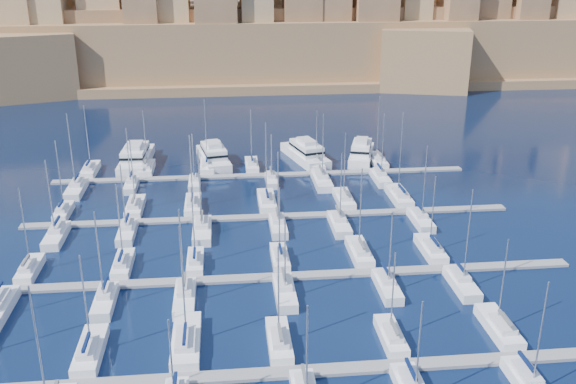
{
  "coord_description": "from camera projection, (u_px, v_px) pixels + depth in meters",
  "views": [
    {
      "loc": [
        -7.49,
        -92.18,
        43.29
      ],
      "look_at": [
        2.63,
        6.0,
        6.15
      ],
      "focal_mm": 40.0,
      "sensor_mm": 36.0,
      "label": 1
    }
  ],
  "objects": [
    {
      "name": "sailboat_21",
      "position": [
        285.0,
        292.0,
        85.38
      ],
      "size": [
        2.66,
        8.88,
        11.73
      ],
      "color": "white",
      "rests_on": "ground"
    },
    {
      "name": "fortified_city",
      "position": [
        240.0,
        32.0,
        241.13
      ],
      "size": [
        460.0,
        108.95,
        59.52
      ],
      "color": "brown",
      "rests_on": "ground"
    },
    {
      "name": "sailboat_1",
      "position": [
        90.0,
        351.0,
        72.77
      ],
      "size": [
        2.79,
        9.31,
        12.84
      ],
      "color": "white",
      "rests_on": "ground"
    },
    {
      "name": "sailboat_38",
      "position": [
        207.0,
        166.0,
        135.46
      ],
      "size": [
        2.84,
        9.47,
        15.22
      ],
      "color": "white",
      "rests_on": "ground"
    },
    {
      "name": "sailboat_15",
      "position": [
        280.0,
        258.0,
        95.0
      ],
      "size": [
        2.45,
        8.16,
        11.89
      ],
      "color": "white",
      "rests_on": "ground"
    },
    {
      "name": "pontoon_near",
      "position": [
        302.0,
        372.0,
        70.06
      ],
      "size": [
        84.0,
        2.0,
        0.4
      ],
      "primitive_type": "cube",
      "color": "slate",
      "rests_on": "ground"
    },
    {
      "name": "sailboat_20",
      "position": [
        185.0,
        297.0,
        84.04
      ],
      "size": [
        2.71,
        9.03,
        13.79
      ],
      "color": "white",
      "rests_on": "ground"
    },
    {
      "name": "motor_yacht_c",
      "position": [
        306.0,
        153.0,
        141.03
      ],
      "size": [
        9.53,
        17.91,
        5.25
      ],
      "color": "white",
      "rests_on": "ground"
    },
    {
      "name": "sailboat_46",
      "position": [
        322.0,
        181.0,
        126.79
      ],
      "size": [
        3.09,
        10.3,
        14.72
      ],
      "color": "white",
      "rests_on": "ground"
    },
    {
      "name": "sailboat_32",
      "position": [
        202.0,
        230.0,
        104.27
      ],
      "size": [
        2.98,
        9.93,
        14.91
      ],
      "color": "white",
      "rests_on": "ground"
    },
    {
      "name": "sailboat_31",
      "position": [
        127.0,
        232.0,
        103.69
      ],
      "size": [
        2.61,
        8.69,
        12.73
      ],
      "color": "white",
      "rests_on": "ground"
    },
    {
      "name": "sailboat_26",
      "position": [
        193.0,
        205.0,
        114.65
      ],
      "size": [
        2.77,
        9.22,
        13.82
      ],
      "color": "white",
      "rests_on": "ground"
    },
    {
      "name": "pontoon_mid_near",
      "position": [
        283.0,
        277.0,
        90.54
      ],
      "size": [
        84.0,
        2.0,
        0.4
      ],
      "primitive_type": "cube",
      "color": "slate",
      "rests_on": "ground"
    },
    {
      "name": "sailboat_47",
      "position": [
        380.0,
        177.0,
        128.58
      ],
      "size": [
        2.68,
        8.92,
        14.33
      ],
      "color": "white",
      "rests_on": "ground"
    },
    {
      "name": "sailboat_12",
      "position": [
        30.0,
        269.0,
        91.52
      ],
      "size": [
        2.43,
        8.09,
        13.2
      ],
      "color": "white",
      "rests_on": "ground"
    },
    {
      "name": "motor_yacht_b",
      "position": [
        214.0,
        156.0,
        138.9
      ],
      "size": [
        7.96,
        17.37,
        5.25
      ],
      "color": "white",
      "rests_on": "ground"
    },
    {
      "name": "sailboat_23",
      "position": [
        461.0,
        283.0,
        87.75
      ],
      "size": [
        2.63,
        8.78,
        14.9
      ],
      "color": "white",
      "rests_on": "ground"
    },
    {
      "name": "sailboat_3",
      "position": [
        279.0,
        341.0,
        74.6
      ],
      "size": [
        2.64,
        8.79,
        13.0
      ],
      "color": "white",
      "rests_on": "ground"
    },
    {
      "name": "sailboat_30",
      "position": [
        56.0,
        235.0,
        102.41
      ],
      "size": [
        2.75,
        9.16,
        13.81
      ],
      "color": "white",
      "rests_on": "ground"
    },
    {
      "name": "sailboat_29",
      "position": [
        399.0,
        196.0,
        118.77
      ],
      "size": [
        3.09,
        10.29,
        16.78
      ],
      "color": "white",
      "rests_on": "ground"
    },
    {
      "name": "sailboat_40",
      "position": [
        317.0,
        163.0,
        137.37
      ],
      "size": [
        2.62,
        8.74,
        12.48
      ],
      "color": "white",
      "rests_on": "ground"
    },
    {
      "name": "sailboat_25",
      "position": [
        135.0,
        207.0,
        113.78
      ],
      "size": [
        2.83,
        9.44,
        13.25
      ],
      "color": "white",
      "rests_on": "ground"
    },
    {
      "name": "sailboat_14",
      "position": [
        195.0,
        262.0,
        93.69
      ],
      "size": [
        2.38,
        7.92,
        12.54
      ],
      "color": "white",
      "rests_on": "ground"
    },
    {
      "name": "sailboat_4",
      "position": [
        391.0,
        336.0,
        75.56
      ],
      "size": [
        2.43,
        8.09,
        11.73
      ],
      "color": "white",
      "rests_on": "ground"
    },
    {
      "name": "sailboat_43",
      "position": [
        131.0,
        185.0,
        124.45
      ],
      "size": [
        2.29,
        7.65,
        12.55
      ],
      "color": "white",
      "rests_on": "ground"
    },
    {
      "name": "sailboat_45",
      "position": [
        271.0,
        180.0,
        127.2
      ],
      "size": [
        2.21,
        7.38,
        10.47
      ],
      "color": "white",
      "rests_on": "ground"
    },
    {
      "name": "sailboat_41",
      "position": [
        377.0,
        160.0,
        139.1
      ],
      "size": [
        2.92,
        9.73,
        15.0
      ],
      "color": "white",
      "rests_on": "ground"
    },
    {
      "name": "sailboat_42",
      "position": [
        76.0,
        189.0,
        122.45
      ],
      "size": [
        2.95,
        9.84,
        15.9
      ],
      "color": "white",
      "rests_on": "ground"
    },
    {
      "name": "sailboat_37",
      "position": [
        147.0,
        168.0,
        134.05
      ],
      "size": [
        2.7,
        9.01,
        13.28
      ],
      "color": "white",
      "rests_on": "ground"
    },
    {
      "name": "sailboat_5",
      "position": [
        499.0,
        327.0,
        77.37
      ],
      "size": [
        2.77,
        9.23,
        12.48
      ],
      "color": "white",
      "rests_on": "ground"
    },
    {
      "name": "motor_yacht_a",
      "position": [
        136.0,
        157.0,
        138.06
      ],
      "size": [
        6.3,
        18.65,
        5.25
      ],
      "color": "white",
      "rests_on": "ground"
    },
    {
      "name": "sailboat_27",
      "position": [
        267.0,
        201.0,
        116.32
      ],
      "size": [
        3.03,
        10.1,
        15.59
      ],
      "color": "white",
      "rests_on": "ground"
    },
    {
      "name": "sailboat_2",
      "position": [
        186.0,
        342.0,
        74.45
      ],
      "size": [
        3.23,
        10.75,
        15.46
      ],
      "color": "white",
      "rests_on": "ground"
    },
    {
      "name": "sailboat_19",
      "position": [
        105.0,
        300.0,
        83.33
      ],
      "size": [
        2.53,
        8.42,
        13.73
      ],
      "color": "white",
      "rests_on": "ground"
    },
    {
      "name": "pontoon_far",
      "position": [
        262.0,
        175.0,
        131.51
      ],
      "size": [
        84.0,
        2.0,
        0.4
      ],
      "primitive_type": "cube",
      "color": "slate",
      "rests_on": "ground"
    },
    {
      "name": "sailboat_36",
      "position": [
        90.0,
        170.0,
        133.06
      ],
      "size": [
        2.79,
        9.3,
        14.54
      ],
      "color": "white",
      "rests_on": "ground"
    },
    {
      "name": "sailboat_24",
      "position": [
        63.0,
        211.0,
        111.86
      ],
      "size": [
        2.34,
        7.81,
        13.72
      ],
      "color": "white",
      "rests_on": "ground"
    },
    {
      "name": "sailboat_35",
      "position": [
        421.0,
        220.0,
        108.38
      ],
      "size": [
        2.6,
        8.67,
        14.27
      ],
      "color": "white",
      "rests_on": "ground"
    },
    {
      "name": "sailboat_44",
      "position": [
        195.0,
        183.0,
        125.72
      ],
      "size": [
        2.23,
        7.44,
        11.06
      ],
      "color": "white",
      "rests_on": "ground"
    },
    {
      "name": "motor_yacht_d",
      "position": [
        361.0,
        152.0,
        141.31
      ],
      "size": [
        8.69,
        15.81,
        5.25
      ],
      "color": "white",
      "rests_on": "ground"
    },
    {
      "name": "ground",
      "position": [
        275.0,
        242.0,
        101.78
      ],
      "size": [
        600.0,
        600.0,
        0.0
      ],
      "primitive_type": "plane",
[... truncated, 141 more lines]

